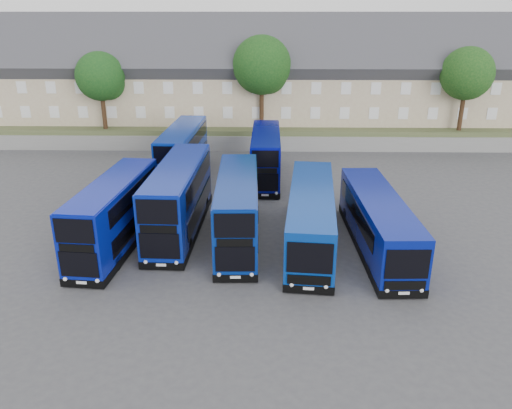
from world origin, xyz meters
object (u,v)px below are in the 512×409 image
at_px(tree_far, 499,65).
at_px(dd_front_mid, 179,200).
at_px(dd_front_left, 115,216).
at_px(tree_west, 102,78).
at_px(coach_east_a, 311,218).
at_px(tree_mid, 263,67).
at_px(tree_east, 468,76).

bearing_deg(tree_far, dd_front_mid, -138.25).
bearing_deg(dd_front_left, tree_west, 112.54).
bearing_deg(dd_front_left, coach_east_a, 8.38).
height_order(tree_mid, tree_far, tree_mid).
height_order(dd_front_mid, coach_east_a, dd_front_mid).
height_order(dd_front_mid, tree_west, tree_west).
distance_m(dd_front_mid, tree_far, 42.17).
relative_size(dd_front_left, tree_east, 1.27).
bearing_deg(coach_east_a, tree_west, 135.59).
bearing_deg(tree_mid, coach_east_a, -82.46).
distance_m(dd_front_left, tree_mid, 25.94).
height_order(coach_east_a, tree_east, tree_east).
height_order(dd_front_mid, tree_east, tree_east).
height_order(coach_east_a, tree_far, tree_far).
relative_size(tree_mid, tree_east, 1.12).
relative_size(coach_east_a, tree_mid, 1.37).
bearing_deg(tree_east, dd_front_left, -141.00).
relative_size(tree_west, tree_mid, 0.83).
height_order(dd_front_left, coach_east_a, dd_front_left).
bearing_deg(tree_east, tree_west, -180.00).
xyz_separation_m(tree_mid, tree_east, (20.00, -0.50, -0.68)).
distance_m(dd_front_mid, tree_mid, 22.74).
xyz_separation_m(coach_east_a, tree_far, (22.96, 29.48, 6.07)).
xyz_separation_m(dd_front_left, tree_west, (-7.37, 23.19, 5.06)).
distance_m(tree_west, tree_mid, 16.04).
xyz_separation_m(tree_east, tree_far, (6.00, 7.00, 0.34)).
bearing_deg(tree_far, dd_front_left, -138.92).
height_order(dd_front_left, tree_mid, tree_mid).
height_order(dd_front_left, tree_far, tree_far).
bearing_deg(tree_far, coach_east_a, -127.90).
distance_m(dd_front_left, coach_east_a, 11.70).
xyz_separation_m(tree_mid, tree_far, (26.00, 6.50, -0.34)).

